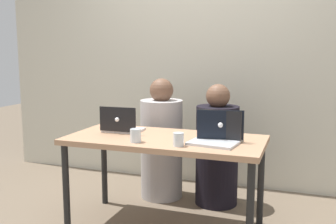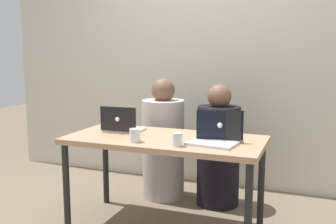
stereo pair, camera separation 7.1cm
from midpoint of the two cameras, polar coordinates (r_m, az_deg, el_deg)
name	(u,v)px [view 1 (the left image)]	position (r m, az deg, el deg)	size (l,w,h in m)	color
back_wall	(205,63)	(3.97, 4.92, 7.08)	(4.50, 0.10, 2.44)	beige
desk	(165,147)	(2.92, -1.15, -5.06)	(1.45, 0.68, 0.71)	tan
person_on_left	(162,145)	(3.61, -1.50, -4.81)	(0.39, 0.39, 1.10)	#B4AFAF
person_on_right	(217,151)	(3.47, 6.53, -5.71)	(0.37, 0.37, 1.06)	black
laptop_back_right	(220,133)	(2.86, 6.88, -2.98)	(0.37, 0.30, 0.22)	silver
laptop_front_right	(215,136)	(2.73, 6.12, -3.54)	(0.35, 0.28, 0.22)	silver
laptop_back_left	(122,126)	(3.12, -7.39, -2.06)	(0.31, 0.25, 0.21)	silver
water_glass_right	(178,140)	(2.63, 0.75, -4.14)	(0.07, 0.07, 0.09)	silver
water_glass_left	(136,136)	(2.76, -5.45, -3.55)	(0.08, 0.08, 0.09)	silver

